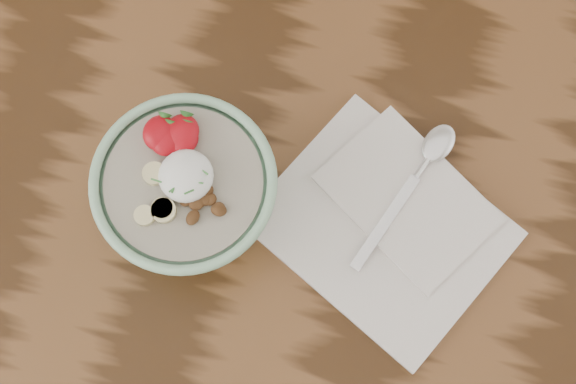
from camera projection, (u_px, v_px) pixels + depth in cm
name	position (u px, v px, depth cm)	size (l,w,h in cm)	color
table	(189.00, 277.00, 92.05)	(160.00, 90.00, 75.00)	#351E0D
breakfast_bowl	(188.00, 191.00, 78.76)	(17.83, 17.83, 12.04)	#91C39D
napkin	(388.00, 222.00, 83.58)	(29.46, 27.44, 1.44)	silver
spoon	(425.00, 163.00, 83.94)	(8.30, 18.15, 0.97)	silver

